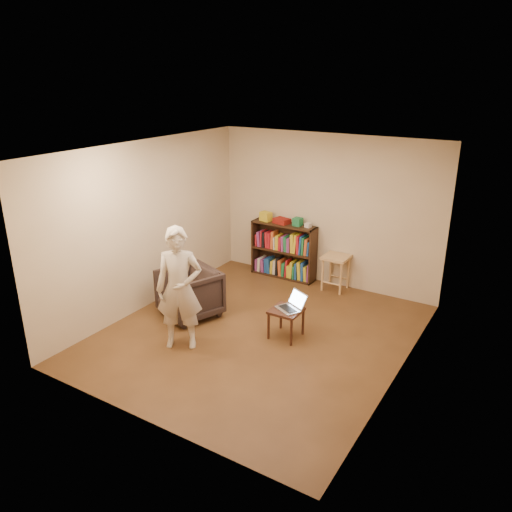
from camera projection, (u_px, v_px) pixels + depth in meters
The scene contains 15 objects.
floor at pixel (258, 334), 7.14m from camera, with size 4.50×4.50×0.00m, color #4D3018.
ceiling at pixel (258, 150), 6.24m from camera, with size 4.50×4.50×0.00m, color silver.
wall_back at pixel (327, 211), 8.49m from camera, with size 4.00×4.00×0.00m, color beige.
wall_left at pixel (147, 226), 7.67m from camera, with size 4.50×4.50×0.00m, color beige.
wall_right at pixel (407, 278), 5.70m from camera, with size 4.50×4.50×0.00m, color beige.
bookshelf at pixel (284, 253), 9.02m from camera, with size 1.20×0.30×1.00m.
box_yellow at pixel (266, 216), 8.96m from camera, with size 0.20×0.14×0.16m, color gold.
red_cloth at pixel (282, 221), 8.82m from camera, with size 0.27×0.20×0.09m, color maroon.
box_green at pixel (298, 222), 8.68m from camera, with size 0.14×0.14×0.14m, color #1E7342.
box_white at pixel (308, 225), 8.60m from camera, with size 0.09×0.09×0.08m, color beige.
stool at pixel (336, 263), 8.44m from camera, with size 0.42×0.42×0.61m.
armchair at pixel (189, 293), 7.55m from camera, with size 0.79×0.82×0.74m, color #322521.
side_table at pixel (286, 314), 6.95m from camera, with size 0.41×0.41×0.42m.
laptop at pixel (292, 305), 6.93m from camera, with size 0.45×0.46×0.23m.
person at pixel (179, 289), 6.56m from camera, with size 0.61×0.40×1.68m, color beige.
Camera 1 is at (3.28, -5.39, 3.52)m, focal length 35.00 mm.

